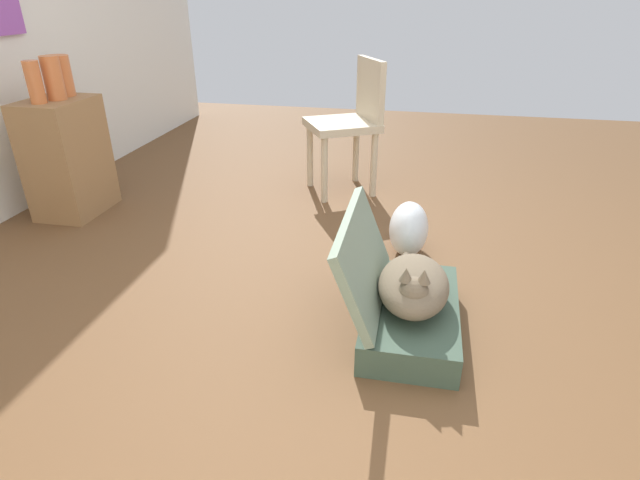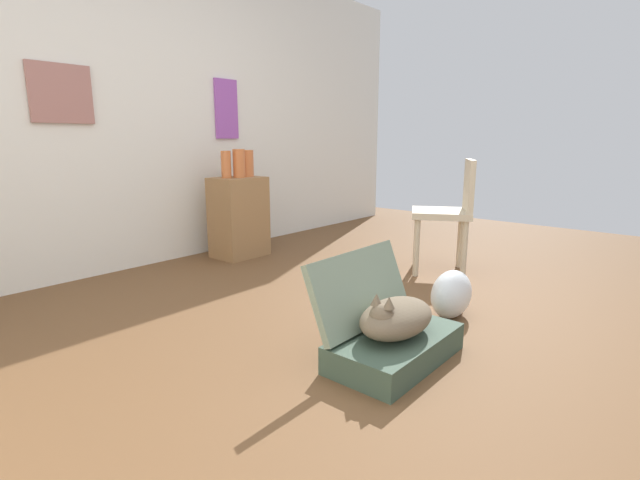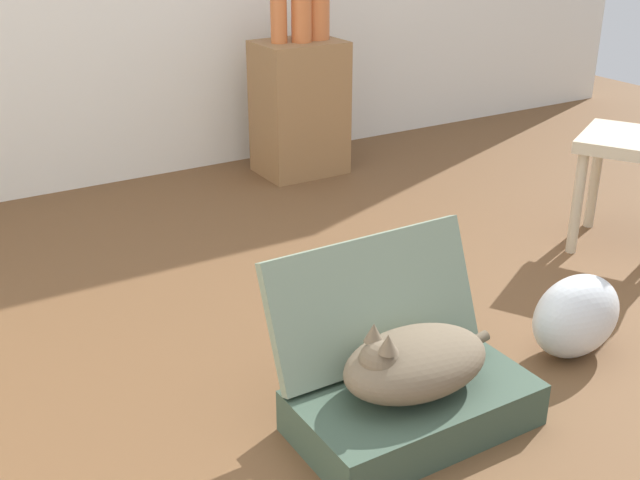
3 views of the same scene
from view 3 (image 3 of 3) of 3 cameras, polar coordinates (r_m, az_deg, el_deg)
The scene contains 9 objects.
ground_plane at distance 2.68m, azimuth 8.78°, elevation -7.92°, with size 7.68×7.68×0.00m, color brown.
suitcase_base at distance 2.29m, azimuth 6.72°, elevation -11.90°, with size 0.67×0.38×0.13m, color #384C3D.
suitcase_lid at distance 2.30m, azimuth 3.92°, elevation -4.40°, with size 0.67×0.38×0.04m, color gray.
cat at distance 2.20m, azimuth 6.72°, elevation -8.73°, with size 0.52×0.28×0.23m.
plastic_bag_white at distance 2.70m, azimuth 17.96°, elevation -5.24°, with size 0.33×0.20×0.28m, color silver.
side_table at distance 4.24m, azimuth -1.48°, elevation 9.45°, with size 0.44×0.33×0.70m, color olive.
vase_tall at distance 4.10m, azimuth -2.99°, elevation 15.56°, with size 0.08×0.08×0.23m, color #CC6B38.
vase_short at distance 4.21m, azimuth -0.29°, elevation 15.82°, with size 0.14×0.14×0.23m, color #CC6B38.
vase_round at distance 4.12m, azimuth -1.35°, elevation 15.71°, with size 0.10×0.10×0.24m, color #CC6B38.
Camera 3 is at (-1.51, -1.72, 1.40)m, focal length 44.45 mm.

